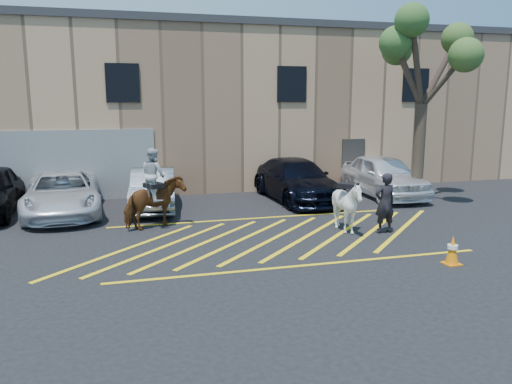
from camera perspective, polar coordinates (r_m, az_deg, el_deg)
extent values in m
plane|color=black|center=(14.83, 1.76, -5.00)|extent=(90.00, 90.00, 0.00)
imported|color=silver|center=(18.56, -21.24, -0.20)|extent=(2.81, 5.49, 1.48)
imported|color=gray|center=(18.61, -11.69, 0.31)|extent=(1.94, 4.56, 1.46)
imported|color=black|center=(19.94, 4.63, 1.38)|extent=(2.55, 5.65, 1.61)
imported|color=white|center=(21.29, 14.36, 1.83)|extent=(2.15, 5.09, 1.72)
imported|color=black|center=(15.43, 14.51, -1.24)|extent=(0.69, 0.47, 1.83)
cube|color=tan|center=(26.01, -6.00, 9.49)|extent=(32.00, 10.00, 7.00)
cube|color=#2D2D30|center=(26.19, -6.16, 17.49)|extent=(32.20, 10.20, 0.30)
cube|color=black|center=(20.63, -15.01, 11.96)|extent=(1.30, 0.08, 1.50)
cube|color=black|center=(21.84, 4.11, 12.19)|extent=(1.30, 0.08, 1.50)
cube|color=black|center=(24.48, 17.78, 11.55)|extent=(1.30, 0.08, 1.50)
cube|color=#38332D|center=(23.18, 11.03, 3.26)|extent=(1.10, 0.08, 2.20)
cube|color=yellow|center=(13.95, -14.72, -6.35)|extent=(4.20, 4.20, 0.01)
cube|color=yellow|center=(13.99, -10.40, -6.13)|extent=(4.20, 4.20, 0.01)
cube|color=yellow|center=(14.10, -6.12, -5.87)|extent=(4.20, 4.20, 0.01)
cube|color=yellow|center=(14.29, -1.94, -5.59)|extent=(4.20, 4.20, 0.01)
cube|color=yellow|center=(14.56, 2.10, -5.28)|extent=(4.20, 4.20, 0.01)
cube|color=yellow|center=(14.89, 5.98, -4.97)|extent=(4.20, 4.20, 0.01)
cube|color=yellow|center=(15.29, 9.66, -4.65)|extent=(4.20, 4.20, 0.01)
cube|color=yellow|center=(15.75, 13.14, -4.33)|extent=(4.20, 4.20, 0.01)
cube|color=yellow|center=(16.27, 16.42, -4.01)|extent=(4.20, 4.20, 0.01)
cube|color=yellow|center=(16.88, -0.41, -3.04)|extent=(9.50, 0.12, 0.01)
cube|color=yellow|center=(12.30, 5.58, -8.35)|extent=(9.50, 0.12, 0.01)
imported|color=brown|center=(15.81, -11.52, -1.24)|extent=(2.09, 1.67, 1.61)
imported|color=#AEB2B9|center=(15.65, -11.64, 1.96)|extent=(0.92, 0.99, 1.64)
cube|color=black|center=(15.70, -11.60, 0.76)|extent=(0.67, 0.71, 0.14)
imported|color=white|center=(15.26, 10.38, -1.59)|extent=(1.96, 1.97, 1.62)
cube|color=black|center=(15.14, 10.46, 0.75)|extent=(0.72, 0.72, 0.14)
cube|color=orange|center=(13.25, 21.44, -7.62)|extent=(0.40, 0.40, 0.03)
cone|color=orange|center=(13.15, 21.54, -6.10)|extent=(0.32, 0.32, 0.70)
cylinder|color=white|center=(13.13, 21.56, -5.85)|extent=(0.25, 0.25, 0.10)
cylinder|color=#493E2C|center=(20.19, 18.08, 4.15)|extent=(0.44, 0.44, 3.80)
cylinder|color=#403327|center=(20.66, 20.23, 12.71)|extent=(1.76, 0.51, 2.68)
cylinder|color=#423028|center=(20.78, 17.06, 12.41)|extent=(0.33, 1.88, 2.34)
cylinder|color=#4A392D|center=(19.77, 17.06, 12.65)|extent=(1.40, 0.20, 2.39)
cylinder|color=#443729|center=(19.68, 20.56, 11.71)|extent=(0.78, 1.62, 1.96)
cylinder|color=#463A2B|center=(19.63, 17.90, 13.66)|extent=(1.16, 0.77, 3.11)
sphere|color=#506A2D|center=(21.32, 22.03, 15.94)|extent=(1.20, 1.20, 1.20)
sphere|color=#416A2D|center=(21.55, 15.79, 15.33)|extent=(1.20, 1.20, 1.20)
sphere|color=#487030|center=(19.54, 15.67, 16.13)|extent=(1.20, 1.20, 1.20)
sphere|color=#45672C|center=(19.34, 22.86, 14.24)|extent=(1.20, 1.20, 1.20)
sphere|color=#3A6029|center=(19.30, 17.39, 18.24)|extent=(1.20, 1.20, 1.20)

